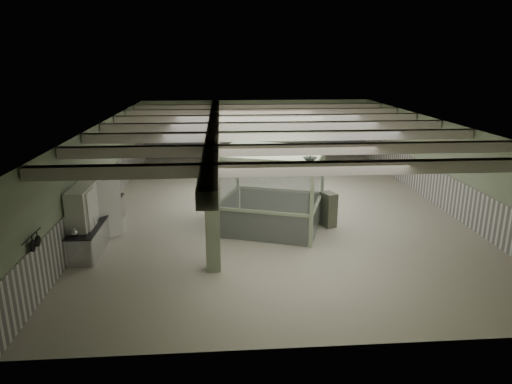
{
  "coord_description": "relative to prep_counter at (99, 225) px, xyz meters",
  "views": [
    {
      "loc": [
        -2.18,
        -18.5,
        6.07
      ],
      "look_at": [
        -0.95,
        -2.3,
        1.3
      ],
      "focal_mm": 32.0,
      "sensor_mm": 36.0,
      "label": 1
    }
  ],
  "objects": [
    {
      "name": "beam_g",
      "position": [
        6.54,
        10.66,
        2.96
      ],
      "size": [
        13.9,
        0.35,
        0.32
      ],
      "primitive_type": "cube",
      "color": "beige",
      "rests_on": "ceiling"
    },
    {
      "name": "girder",
      "position": [
        4.04,
        3.16,
        2.92
      ],
      "size": [
        0.45,
        19.9,
        0.4
      ],
      "primitive_type": "cube",
      "color": "beige",
      "rests_on": "ceiling"
    },
    {
      "name": "beam_c",
      "position": [
        6.54,
        0.66,
        2.96
      ],
      "size": [
        13.9,
        0.35,
        0.32
      ],
      "primitive_type": "cube",
      "color": "beige",
      "rests_on": "ceiling"
    },
    {
      "name": "hook_rail",
      "position": [
        -0.39,
        -4.44,
        1.39
      ],
      "size": [
        0.02,
        1.2,
        0.02
      ],
      "primitive_type": "cylinder",
      "rotation": [
        1.57,
        0.0,
        0.0
      ],
      "color": "black",
      "rests_on": "wall_left"
    },
    {
      "name": "column_a",
      "position": [
        4.04,
        -2.84,
        1.34
      ],
      "size": [
        0.42,
        0.42,
        3.6
      ],
      "primitive_type": "cube",
      "color": "#96A484",
      "rests_on": "floor"
    },
    {
      "name": "veg_colander",
      "position": [
        0.1,
        0.97,
        0.53
      ],
      "size": [
        0.45,
        0.45,
        0.18
      ],
      "primitive_type": null,
      "rotation": [
        0.0,
        0.0,
        -0.16
      ],
      "color": "#38393C",
      "rests_on": "prep_counter"
    },
    {
      "name": "skillet_near",
      "position": [
        -0.34,
        -4.56,
        1.17
      ],
      "size": [
        0.04,
        0.29,
        0.29
      ],
      "primitive_type": "cylinder",
      "rotation": [
        0.0,
        1.57,
        0.0
      ],
      "color": "black",
      "rests_on": "hook_rail"
    },
    {
      "name": "filing_cabinet",
      "position": [
        8.27,
        0.55,
        0.19
      ],
      "size": [
        0.62,
        0.72,
        1.3
      ],
      "primitive_type": "cube",
      "rotation": [
        0.0,
        0.0,
        0.4
      ],
      "color": "#616453",
      "rests_on": "floor"
    },
    {
      "name": "column_c",
      "position": [
        4.04,
        7.16,
        1.34
      ],
      "size": [
        0.42,
        0.42,
        3.6
      ],
      "primitive_type": "cube",
      "color": "#96A484",
      "rests_on": "floor"
    },
    {
      "name": "orange_bowl",
      "position": [
        0.07,
        -1.11,
        0.49
      ],
      "size": [
        0.34,
        0.34,
        0.1
      ],
      "primitive_type": "cylinder",
      "rotation": [
        0.0,
        0.0,
        0.21
      ],
      "color": "#B2B2B7",
      "rests_on": "prep_counter"
    },
    {
      "name": "pendant_back",
      "position": [
        7.04,
        8.66,
        2.59
      ],
      "size": [
        0.44,
        0.44,
        0.22
      ],
      "primitive_type": "cone",
      "rotation": [
        3.14,
        0.0,
        0.0
      ],
      "color": "#2B3A2E",
      "rests_on": "ceiling"
    },
    {
      "name": "wall_left",
      "position": [
        -0.46,
        3.16,
        1.34
      ],
      "size": [
        0.02,
        20.0,
        3.6
      ],
      "primitive_type": "cube",
      "color": "#A8BD97",
      "rests_on": "floor"
    },
    {
      "name": "pendant_mid",
      "position": [
        7.04,
        3.66,
        2.59
      ],
      "size": [
        0.44,
        0.44,
        0.22
      ],
      "primitive_type": "cone",
      "rotation": [
        3.14,
        0.0,
        0.0
      ],
      "color": "#2B3A2E",
      "rests_on": "ceiling"
    },
    {
      "name": "walkin_cooler",
      "position": [
        -0.08,
        -0.84,
        0.62
      ],
      "size": [
        1.08,
        2.37,
        2.17
      ],
      "color": "white",
      "rests_on": "floor"
    },
    {
      "name": "pendant_front",
      "position": [
        7.04,
        -1.84,
        2.59
      ],
      "size": [
        0.44,
        0.44,
        0.22
      ],
      "primitive_type": "cone",
      "rotation": [
        3.14,
        0.0,
        0.0
      ],
      "color": "#2B3A2E",
      "rests_on": "ceiling"
    },
    {
      "name": "beam_e",
      "position": [
        6.54,
        5.66,
        2.96
      ],
      "size": [
        13.9,
        0.35,
        0.32
      ],
      "primitive_type": "cube",
      "color": "beige",
      "rests_on": "ceiling"
    },
    {
      "name": "pitcher_near",
      "position": [
        -0.03,
        -1.37,
        0.57
      ],
      "size": [
        0.24,
        0.25,
        0.25
      ],
      "primitive_type": null,
      "rotation": [
        0.0,
        0.0,
        0.4
      ],
      "color": "silver",
      "rests_on": "prep_counter"
    },
    {
      "name": "beam_d",
      "position": [
        6.54,
        3.16,
        2.96
      ],
      "size": [
        13.9,
        0.35,
        0.32
      ],
      "primitive_type": "cube",
      "color": "beige",
      "rests_on": "ceiling"
    },
    {
      "name": "column_d",
      "position": [
        4.04,
        11.16,
        1.34
      ],
      "size": [
        0.42,
        0.42,
        3.6
      ],
      "primitive_type": "cube",
      "color": "#96A484",
      "rests_on": "floor"
    },
    {
      "name": "prep_counter",
      "position": [
        0.0,
        0.0,
        0.0
      ],
      "size": [
        0.86,
        4.91,
        0.91
      ],
      "color": "silver",
      "rests_on": "floor"
    },
    {
      "name": "column_b",
      "position": [
        4.04,
        2.16,
        1.34
      ],
      "size": [
        0.42,
        0.42,
        3.6
      ],
      "primitive_type": "cube",
      "color": "#96A484",
      "rests_on": "floor"
    },
    {
      "name": "ceiling",
      "position": [
        6.54,
        3.16,
        3.14
      ],
      "size": [
        14.0,
        20.0,
        0.02
      ],
      "primitive_type": "cube",
      "color": "silver",
      "rests_on": "wall_back"
    },
    {
      "name": "floor",
      "position": [
        6.54,
        3.16,
        -0.46
      ],
      "size": [
        20.0,
        20.0,
        0.0
      ],
      "primitive_type": "plane",
      "color": "beige",
      "rests_on": "ground"
    },
    {
      "name": "wainscot_back",
      "position": [
        6.54,
        13.13,
        0.29
      ],
      "size": [
        13.9,
        0.05,
        1.5
      ],
      "primitive_type": "cube",
      "color": "silver",
      "rests_on": "floor"
    },
    {
      "name": "beam_f",
      "position": [
        6.54,
        8.16,
        2.96
      ],
      "size": [
        13.9,
        0.35,
        0.32
      ],
      "primitive_type": "cube",
      "color": "beige",
      "rests_on": "ceiling"
    },
    {
      "name": "wainscot_right",
      "position": [
        13.52,
        3.16,
        0.29
      ],
      "size": [
        0.05,
        19.9,
        1.5
      ],
      "primitive_type": "cube",
      "color": "silver",
      "rests_on": "floor"
    },
    {
      "name": "guard_booth",
      "position": [
        6.1,
        0.47,
        1.49
      ],
      "size": [
        4.45,
        4.1,
        2.95
      ],
      "rotation": [
        0.0,
        0.0,
        -0.34
      ],
      "color": "#A1B490",
      "rests_on": "floor"
    },
    {
      "name": "wall_front",
      "position": [
        6.54,
        -6.84,
        1.34
      ],
      "size": [
        14.0,
        0.02,
        3.6
      ],
      "primitive_type": "cube",
      "color": "#A8BD97",
      "rests_on": "floor"
    },
    {
      "name": "beam_b",
      "position": [
        6.54,
        -1.84,
        2.96
      ],
      "size": [
        13.9,
        0.35,
        0.32
      ],
      "primitive_type": "cube",
      "color": "beige",
      "rests_on": "ceiling"
    },
    {
      "name": "wainscot_left",
      "position": [
        -0.43,
        3.16,
        0.29
      ],
      "size": [
        0.05,
        19.9,
        1.5
      ],
      "primitive_type": "cube",
      "color": "silver",
      "rests_on": "floor"
    },
    {
      "name": "beam_a",
      "position": [
        6.54,
        -4.34,
        2.96
      ],
      "size": [
        13.9,
        0.35,
        0.32
      ],
      "primitive_type": "cube",
      "color": "beige",
      "rests_on": "ceiling"
    },
    {
      "name": "wall_back",
      "position": [
        6.54,
        13.16,
        1.34
      ],
      "size": [
        14.0,
        0.02,
        3.6
      ],
      "primitive_type": "cube",
      "color": "#A8BD97",
      "rests_on": "floor"
    },
    {
      "name": "wall_right",
      "position": [
        13.54,
        3.16,
        1.34
      ],
      "size": [
        0.02,
        20.0,
        3.6
      ],
      "primitive_type": "cube",
      "color": "#A8BD97",
      "rests_on": "floor"
    },
    {
      "name": "pitcher_far",
      "position": [
        -0.12,
        -2.18,
        0.6
      ],
      "size": [
        0.27,
        0.3,
        0.32
      ],
      "primitive_type": null,
      "rotation": [
        0.0,
        0.0,
        -0.28
      ],
      "color": "silver",
      "rests_on": "prep_counter"
    },
    {
      "name": "skillet_far",
      "position": [
        -0.34,
        -4.24,
        1.17
      ],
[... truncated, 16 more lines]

